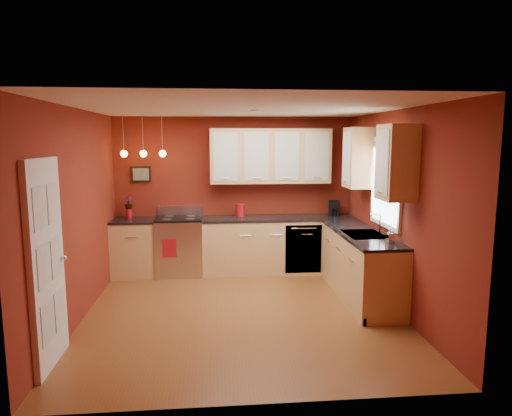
{
  "coord_description": "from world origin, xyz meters",
  "views": [
    {
      "loc": [
        -0.34,
        -5.65,
        2.22
      ],
      "look_at": [
        0.27,
        1.0,
        1.22
      ],
      "focal_mm": 32.0,
      "sensor_mm": 36.0,
      "label": 1
    }
  ],
  "objects": [
    {
      "name": "floor",
      "position": [
        0.0,
        0.0,
        0.0
      ],
      "size": [
        4.2,
        4.2,
        0.0
      ],
      "primitive_type": "plane",
      "color": "brown",
      "rests_on": "ground"
    },
    {
      "name": "wall_left",
      "position": [
        -2.0,
        0.0,
        1.3
      ],
      "size": [
        0.02,
        4.2,
        2.6
      ],
      "primitive_type": "cube",
      "color": "maroon",
      "rests_on": "floor"
    },
    {
      "name": "counter_back_right",
      "position": [
        0.73,
        1.8,
        0.92
      ],
      "size": [
        2.54,
        0.62,
        0.04
      ],
      "primitive_type": "cube",
      "color": "black",
      "rests_on": "base_cabinets_back_right"
    },
    {
      "name": "wall_front",
      "position": [
        0.0,
        -2.1,
        1.3
      ],
      "size": [
        4.0,
        0.02,
        2.6
      ],
      "primitive_type": "cube",
      "color": "maroon",
      "rests_on": "floor"
    },
    {
      "name": "wall_back",
      "position": [
        0.0,
        2.1,
        1.3
      ],
      "size": [
        4.0,
        0.02,
        2.6
      ],
      "primitive_type": "cube",
      "color": "maroon",
      "rests_on": "floor"
    },
    {
      "name": "dishwasher_front",
      "position": [
        1.1,
        1.51,
        0.45
      ],
      "size": [
        0.6,
        0.02,
        0.8
      ],
      "primitive_type": "cube",
      "color": "silver",
      "rests_on": "base_cabinets_back_right"
    },
    {
      "name": "pendant_lights",
      "position": [
        -1.45,
        1.75,
        2.01
      ],
      "size": [
        0.71,
        0.11,
        0.66
      ],
      "color": "gray",
      "rests_on": "ceiling"
    },
    {
      "name": "ceiling",
      "position": [
        0.0,
        0.0,
        2.6
      ],
      "size": [
        4.0,
        4.2,
        0.02
      ],
      "primitive_type": "cube",
      "color": "white",
      "rests_on": "wall_back"
    },
    {
      "name": "counter_right",
      "position": [
        1.7,
        0.45,
        0.92
      ],
      "size": [
        0.62,
        2.1,
        0.04
      ],
      "primitive_type": "cube",
      "color": "black",
      "rests_on": "base_cabinets_right"
    },
    {
      "name": "base_cabinets_back_left",
      "position": [
        -1.65,
        1.8,
        0.45
      ],
      "size": [
        0.7,
        0.6,
        0.9
      ],
      "primitive_type": "cube",
      "color": "tan",
      "rests_on": "floor"
    },
    {
      "name": "upper_cabinets_back",
      "position": [
        0.6,
        1.93,
        1.95
      ],
      "size": [
        2.0,
        0.35,
        0.9
      ],
      "primitive_type": "cube",
      "color": "tan",
      "rests_on": "wall_back"
    },
    {
      "name": "base_cabinets_back_right",
      "position": [
        0.73,
        1.8,
        0.45
      ],
      "size": [
        2.54,
        0.6,
        0.9
      ],
      "primitive_type": "cube",
      "color": "tan",
      "rests_on": "floor"
    },
    {
      "name": "wall_picture",
      "position": [
        -1.55,
        2.08,
        1.65
      ],
      "size": [
        0.32,
        0.03,
        0.26
      ],
      "primitive_type": "cube",
      "color": "black",
      "rests_on": "wall_back"
    },
    {
      "name": "upper_cabinets_right",
      "position": [
        1.82,
        0.32,
        1.95
      ],
      "size": [
        0.35,
        1.95,
        0.9
      ],
      "primitive_type": "cube",
      "color": "tan",
      "rests_on": "wall_right"
    },
    {
      "name": "door_left_wall",
      "position": [
        -1.97,
        -1.2,
        1.03
      ],
      "size": [
        0.12,
        0.82,
        2.05
      ],
      "color": "white",
      "rests_on": "floor"
    },
    {
      "name": "gas_range",
      "position": [
        -0.92,
        1.8,
        0.48
      ],
      "size": [
        0.76,
        0.64,
        1.11
      ],
      "color": "silver",
      "rests_on": "floor"
    },
    {
      "name": "sink",
      "position": [
        1.7,
        0.3,
        0.92
      ],
      "size": [
        0.5,
        0.7,
        0.33
      ],
      "color": "gray",
      "rests_on": "counter_right"
    },
    {
      "name": "red_canister",
      "position": [
        0.09,
        1.91,
        1.05
      ],
      "size": [
        0.14,
        0.14,
        0.22
      ],
      "color": "maroon",
      "rests_on": "counter_back_right"
    },
    {
      "name": "wall_right",
      "position": [
        2.0,
        0.0,
        1.3
      ],
      "size": [
        0.02,
        4.2,
        2.6
      ],
      "primitive_type": "cube",
      "color": "maroon",
      "rests_on": "floor"
    },
    {
      "name": "red_vase",
      "position": [
        -1.74,
        1.88,
        1.02
      ],
      "size": [
        0.1,
        0.1,
        0.16
      ],
      "primitive_type": "cylinder",
      "color": "maroon",
      "rests_on": "counter_back_left"
    },
    {
      "name": "base_cabinets_right",
      "position": [
        1.7,
        0.45,
        0.45
      ],
      "size": [
        0.6,
        2.1,
        0.9
      ],
      "primitive_type": "cube",
      "color": "tan",
      "rests_on": "floor"
    },
    {
      "name": "dish_towel",
      "position": [
        -1.06,
        1.47,
        0.52
      ],
      "size": [
        0.22,
        0.02,
        0.3
      ],
      "primitive_type": "cube",
      "color": "maroon",
      "rests_on": "gas_range"
    },
    {
      "name": "flowers",
      "position": [
        -1.74,
        1.88,
        1.19
      ],
      "size": [
        0.16,
        0.16,
        0.23
      ],
      "primitive_type": "imported",
      "rotation": [
        0.0,
        0.0,
        0.39
      ],
      "color": "maroon",
      "rests_on": "red_vase"
    },
    {
      "name": "counter_back_left",
      "position": [
        -1.65,
        1.8,
        0.92
      ],
      "size": [
        0.7,
        0.62,
        0.04
      ],
      "primitive_type": "cube",
      "color": "black",
      "rests_on": "base_cabinets_back_left"
    },
    {
      "name": "coffee_maker",
      "position": [
        1.7,
        1.88,
        1.06
      ],
      "size": [
        0.21,
        0.21,
        0.25
      ],
      "rotation": [
        0.0,
        0.0,
        -0.33
      ],
      "color": "black",
      "rests_on": "counter_back_right"
    },
    {
      "name": "window",
      "position": [
        1.97,
        0.3,
        1.69
      ],
      "size": [
        0.06,
        1.02,
        1.22
      ],
      "color": "white",
      "rests_on": "wall_right"
    },
    {
      "name": "soap_pump",
      "position": [
        1.84,
        -0.25,
        1.03
      ],
      "size": [
        0.1,
        0.1,
        0.19
      ],
      "primitive_type": "imported",
      "rotation": [
        0.0,
        0.0,
        0.17
      ],
      "color": "silver",
      "rests_on": "counter_right"
    }
  ]
}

